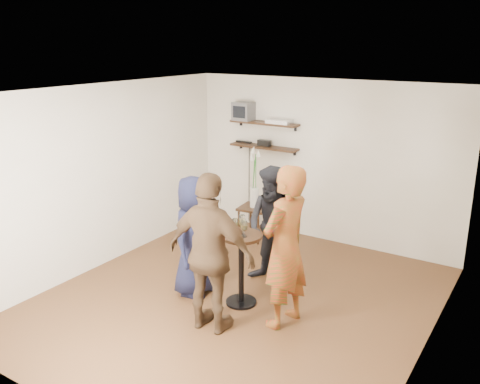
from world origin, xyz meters
name	(u,v)px	position (x,y,z in m)	size (l,w,h in m)	color
room	(237,202)	(0.00, 0.00, 1.30)	(4.58, 5.08, 2.68)	#4C2E18
shelf_upper	(264,123)	(-1.00, 2.38, 1.85)	(1.20, 0.25, 0.04)	black
shelf_lower	(264,147)	(-1.00, 2.38, 1.45)	(1.20, 0.25, 0.04)	black
crt_monitor	(244,111)	(-1.40, 2.38, 2.02)	(0.32, 0.30, 0.30)	#59595B
dvd_deck	(279,122)	(-0.72, 2.38, 1.90)	(0.40, 0.24, 0.06)	silver
radio	(264,143)	(-0.99, 2.38, 1.52)	(0.22, 0.10, 0.10)	black
power_strip	(244,142)	(-1.43, 2.42, 1.48)	(0.30, 0.05, 0.03)	black
side_table	(254,212)	(-0.89, 1.90, 0.46)	(0.50, 0.50, 0.55)	black
vase_lilies	(254,188)	(-0.89, 1.90, 0.88)	(0.20, 0.20, 1.03)	silver
drinks_table	(241,260)	(0.08, -0.03, 0.59)	(0.50, 0.50, 0.92)	black
wine_glass_fl	(235,224)	(0.01, -0.06, 1.05)	(0.06, 0.06, 0.19)	silver
wine_glass_fr	(245,226)	(0.16, -0.08, 1.05)	(0.07, 0.07, 0.20)	silver
wine_glass_bl	(242,221)	(0.06, 0.03, 1.07)	(0.07, 0.07, 0.22)	silver
wine_glass_br	(243,224)	(0.11, -0.03, 1.05)	(0.07, 0.07, 0.20)	silver
person_plaid	(285,247)	(0.74, -0.15, 0.94)	(0.69, 0.45, 1.89)	red
person_dark	(274,228)	(0.17, 0.63, 0.81)	(0.79, 0.61, 1.62)	black
person_navy	(194,236)	(-0.58, -0.10, 0.78)	(0.77, 0.50, 1.57)	black
person_brown	(211,254)	(0.12, -0.70, 0.91)	(1.07, 0.45, 1.83)	#45301D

